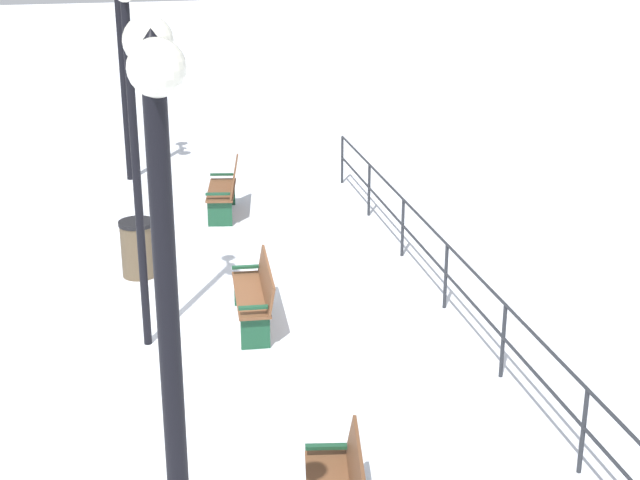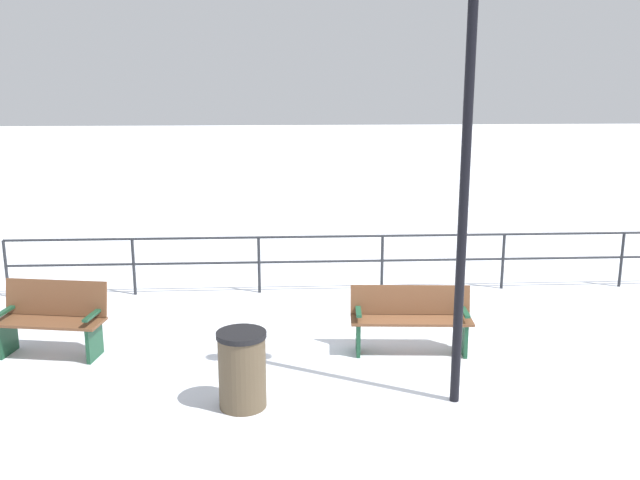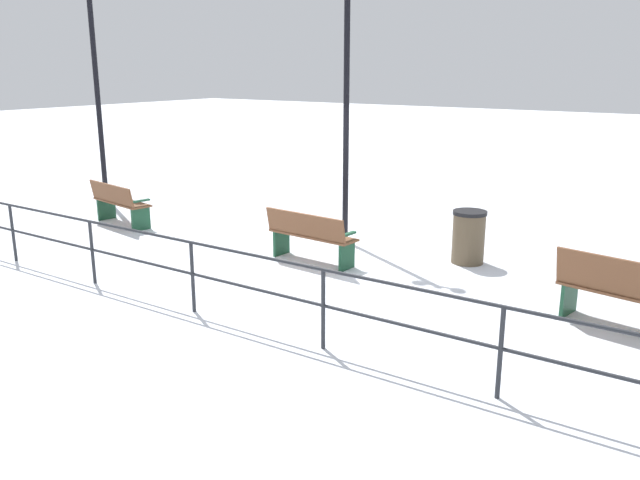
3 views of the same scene
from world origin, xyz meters
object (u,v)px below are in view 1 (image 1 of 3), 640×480
object	(u,v)px
bench_second	(256,293)
trash_bin	(138,248)
lamppost_near	(121,38)
lamppost_middle	(132,112)
lamppost_far	(169,339)
bench_nearest	(226,189)

from	to	relation	value
bench_second	trash_bin	size ratio (longest dim) A/B	1.84
trash_bin	lamppost_near	bearing A→B (deg)	-90.09
bench_second	lamppost_middle	bearing A→B (deg)	13.47
lamppost_middle	lamppost_far	bearing A→B (deg)	90.00
bench_nearest	trash_bin	xyz separation A→B (m)	(1.66, 2.59, -0.05)
lamppost_middle	lamppost_far	xyz separation A→B (m)	(0.00, 6.92, 0.29)
bench_second	lamppost_near	size ratio (longest dim) A/B	0.39
bench_second	trash_bin	distance (m)	2.63
lamppost_far	lamppost_middle	bearing A→B (deg)	-90.00
lamppost_near	lamppost_far	bearing A→B (deg)	90.00
bench_nearest	lamppost_near	bearing A→B (deg)	-48.69
lamppost_middle	lamppost_far	size ratio (longest dim) A/B	0.93
lamppost_middle	trash_bin	xyz separation A→B (m)	(0.01, -2.42, -2.66)
lamppost_middle	trash_bin	distance (m)	3.59
lamppost_near	lamppost_far	xyz separation A→B (m)	(0.00, 14.64, 0.52)
bench_second	trash_bin	bearing A→B (deg)	-51.42
lamppost_near	trash_bin	size ratio (longest dim) A/B	4.70
bench_second	lamppost_middle	distance (m)	3.03
bench_second	lamppost_far	size ratio (longest dim) A/B	0.32
bench_nearest	lamppost_middle	size ratio (longest dim) A/B	0.32
bench_nearest	trash_bin	world-z (taller)	bench_nearest
bench_second	trash_bin	world-z (taller)	trash_bin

